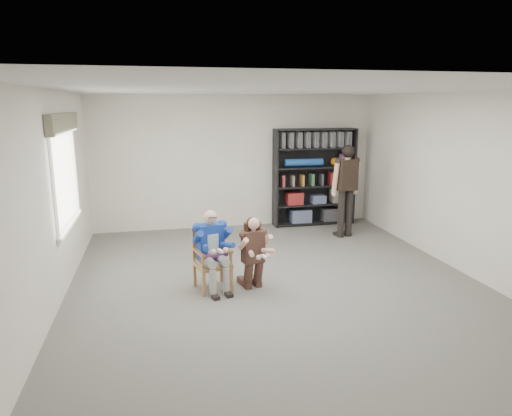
{
  "coord_description": "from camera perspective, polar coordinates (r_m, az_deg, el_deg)",
  "views": [
    {
      "loc": [
        -1.68,
        -6.06,
        2.61
      ],
      "look_at": [
        -0.2,
        0.6,
        1.05
      ],
      "focal_mm": 32.0,
      "sensor_mm": 36.0,
      "label": 1
    }
  ],
  "objects": [
    {
      "name": "bookshelf",
      "position": [
        10.05,
        7.29,
        3.84
      ],
      "size": [
        1.8,
        0.38,
        2.1
      ],
      "primitive_type": null,
      "color": "black",
      "rests_on": "floor"
    },
    {
      "name": "room_shell",
      "position": [
        6.4,
        2.92,
        1.97
      ],
      "size": [
        6.0,
        7.0,
        2.8
      ],
      "primitive_type": null,
      "color": "silver",
      "rests_on": "ground"
    },
    {
      "name": "floor",
      "position": [
        6.81,
        2.78,
        -9.68
      ],
      "size": [
        6.0,
        7.0,
        0.01
      ],
      "primitive_type": "cube",
      "color": "#65635E",
      "rests_on": "ground"
    },
    {
      "name": "kneeling_woman",
      "position": [
        6.52,
        -0.27,
        -5.68
      ],
      "size": [
        0.6,
        0.8,
        1.07
      ],
      "primitive_type": null,
      "rotation": [
        0.0,
        0.0,
        0.23
      ],
      "color": "#3D2B1F",
      "rests_on": "floor"
    },
    {
      "name": "window_left",
      "position": [
        7.24,
        -22.57,
        4.12
      ],
      "size": [
        0.16,
        2.0,
        1.75
      ],
      "primitive_type": null,
      "color": "white",
      "rests_on": "room_shell"
    },
    {
      "name": "armchair",
      "position": [
        6.57,
        -5.47,
        -6.39
      ],
      "size": [
        0.62,
        0.61,
        0.9
      ],
      "primitive_type": null,
      "rotation": [
        0.0,
        0.0,
        0.23
      ],
      "color": "olive",
      "rests_on": "floor"
    },
    {
      "name": "seated_man",
      "position": [
        6.53,
        -5.5,
        -5.27
      ],
      "size": [
        0.65,
        0.8,
        1.17
      ],
      "primitive_type": null,
      "rotation": [
        0.0,
        0.0,
        0.23
      ],
      "color": "#17379B",
      "rests_on": "floor"
    },
    {
      "name": "standing_man",
      "position": [
        9.18,
        11.2,
        1.99
      ],
      "size": [
        0.62,
        0.43,
        1.83
      ],
      "primitive_type": null,
      "rotation": [
        0.0,
        0.0,
        0.22
      ],
      "color": "black",
      "rests_on": "floor"
    }
  ]
}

